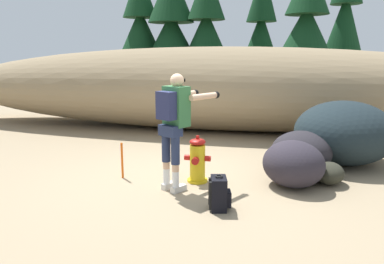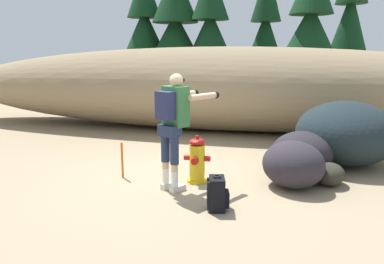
% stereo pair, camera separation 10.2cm
% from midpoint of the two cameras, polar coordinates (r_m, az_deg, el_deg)
% --- Properties ---
extents(ground_plane, '(56.00, 56.00, 0.04)m').
position_cam_midpoint_polar(ground_plane, '(6.12, -1.89, -7.50)').
color(ground_plane, '#998466').
extents(dirt_embankment, '(16.29, 3.20, 2.23)m').
position_cam_midpoint_polar(dirt_embankment, '(10.07, 3.99, 6.75)').
color(dirt_embankment, '#897556').
rests_on(dirt_embankment, ground_plane).
extents(fire_hydrant, '(0.42, 0.38, 0.76)m').
position_cam_midpoint_polar(fire_hydrant, '(5.90, 0.35, -4.49)').
color(fire_hydrant, gold).
rests_on(fire_hydrant, ground_plane).
extents(utility_worker, '(0.85, 1.03, 1.75)m').
position_cam_midpoint_polar(utility_worker, '(5.40, -3.13, 2.27)').
color(utility_worker, beige).
rests_on(utility_worker, ground_plane).
extents(spare_backpack, '(0.33, 0.34, 0.47)m').
position_cam_midpoint_polar(spare_backpack, '(4.92, 3.62, -9.53)').
color(spare_backpack, black).
rests_on(spare_backpack, ground_plane).
extents(boulder_large, '(2.50, 2.51, 1.18)m').
position_cam_midpoint_polar(boulder_large, '(7.38, 22.12, -0.08)').
color(boulder_large, '#1B262B').
rests_on(boulder_large, ground_plane).
extents(boulder_mid, '(1.33, 1.32, 0.72)m').
position_cam_midpoint_polar(boulder_mid, '(5.88, 14.96, -4.79)').
color(boulder_mid, '#2B262E').
rests_on(boulder_mid, ground_plane).
extents(boulder_small, '(1.41, 1.46, 0.71)m').
position_cam_midpoint_polar(boulder_small, '(6.68, 16.19, -2.93)').
color(boulder_small, '#252227').
rests_on(boulder_small, ground_plane).
extents(boulder_outlier, '(0.56, 0.65, 0.35)m').
position_cam_midpoint_polar(boulder_outlier, '(6.22, 20.06, -6.03)').
color(boulder_outlier, '#2C2C21').
rests_on(boulder_outlier, ground_plane).
extents(pine_tree_far_left, '(2.22, 2.22, 5.53)m').
position_cam_midpoint_polar(pine_tree_far_left, '(16.26, -8.20, 15.94)').
color(pine_tree_far_left, '#47331E').
rests_on(pine_tree_far_left, ground_plane).
extents(pine_tree_left, '(2.87, 2.87, 5.46)m').
position_cam_midpoint_polar(pine_tree_left, '(15.47, -3.43, 15.20)').
color(pine_tree_left, '#47331E').
rests_on(pine_tree_left, ground_plane).
extents(pine_tree_center, '(2.28, 2.28, 5.37)m').
position_cam_midpoint_polar(pine_tree_center, '(14.94, 2.01, 15.66)').
color(pine_tree_center, '#47331E').
rests_on(pine_tree_center, ground_plane).
extents(pine_tree_right, '(2.00, 2.00, 5.70)m').
position_cam_midpoint_polar(pine_tree_right, '(16.66, 10.46, 15.12)').
color(pine_tree_right, '#47331E').
rests_on(pine_tree_right, ground_plane).
extents(pine_tree_far_right, '(2.26, 2.26, 5.17)m').
position_cam_midpoint_polar(pine_tree_far_right, '(13.54, 17.08, 15.67)').
color(pine_tree_far_right, '#47331E').
rests_on(pine_tree_far_right, ground_plane).
extents(pine_tree_ridge_end, '(1.85, 1.85, 6.51)m').
position_cam_midpoint_polar(pine_tree_ridge_end, '(16.26, 22.48, 16.32)').
color(pine_tree_ridge_end, '#47331E').
rests_on(pine_tree_ridge_end, ground_plane).
extents(survey_stake, '(0.04, 0.04, 0.60)m').
position_cam_midpoint_polar(survey_stake, '(6.20, -11.25, -4.36)').
color(survey_stake, '#E55914').
rests_on(survey_stake, ground_plane).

